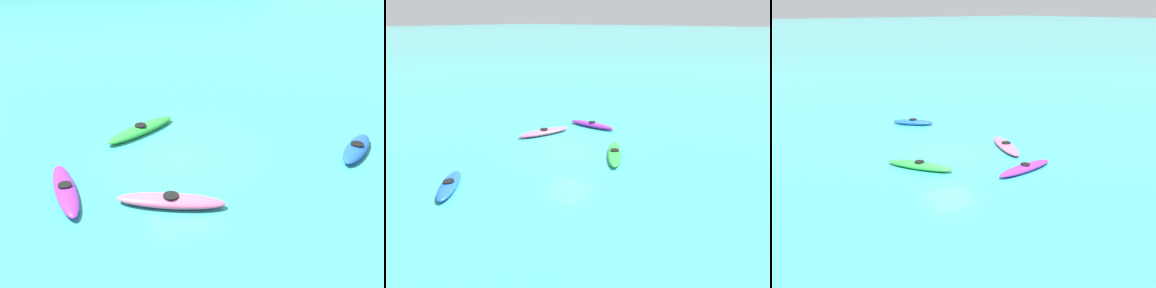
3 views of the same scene
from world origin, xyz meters
TOP-DOWN VIEW (x-y plane):
  - ground_plane at (0.00, 0.00)m, footprint 600.00×600.00m
  - kayak_purple at (-4.12, -1.22)m, footprint 0.85×3.29m
  - kayak_blue at (6.15, -1.59)m, footprint 2.41×2.28m
  - kayak_green at (-0.93, 2.37)m, footprint 3.21×2.25m
  - kayak_pink at (-1.15, -2.81)m, footprint 3.32×1.99m

SIDE VIEW (x-z plane):
  - ground_plane at x=0.00m, z-range 0.00..0.00m
  - kayak_purple at x=-4.12m, z-range -0.02..0.35m
  - kayak_green at x=-0.93m, z-range -0.02..0.35m
  - kayak_pink at x=-1.15m, z-range -0.02..0.35m
  - kayak_blue at x=6.15m, z-range -0.02..0.35m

